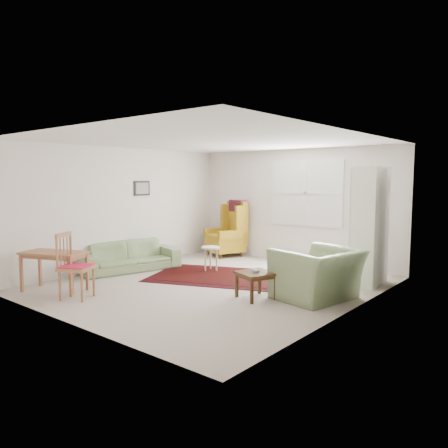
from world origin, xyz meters
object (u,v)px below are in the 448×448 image
Objects in this scene: sofa at (129,251)px; wingback_chair at (225,228)px; armchair at (318,269)px; desk at (55,271)px; coffee_table at (256,285)px; stool at (211,259)px; cabinet at (370,226)px; desk_chair at (76,266)px.

sofa is 2.59m from wingback_chair.
armchair reaches higher than desk.
stool is at bearing 149.96° from coffee_table.
wingback_chair is 2.70× the size of stool.
coffee_table is (3.20, -0.07, -0.19)m from sofa.
desk reaches higher than stool.
cabinet reaches higher than stool.
coffee_table is at bearing 31.68° from desk.
sofa is at bearing 1.64° from desk_chair.
cabinet is 4.96m from desk_chair.
sofa is 4.03× the size of stool.
wingback_chair is (0.44, 2.54, 0.27)m from sofa.
cabinet is at bearing 63.77° from coffee_table.
coffee_table is 0.25× the size of cabinet.
sofa is 1.92× the size of desk.
stool is (0.86, -1.51, -0.42)m from wingback_chair.
wingback_chair is at bearing -108.22° from armchair.
stool is (1.31, 1.03, -0.16)m from sofa.
stool is 0.24× the size of cabinet.
sofa is 3.98m from armchair.
armchair is 1.17× the size of desk_chair.
wingback_chair is at bearing 119.75° from stool.
desk reaches higher than coffee_table.
coffee_table is 2.41m from cabinet.
sofa is 1.86m from desk.
wingback_chair is at bearing -20.23° from desk_chair.
desk is at bearing -45.18° from armchair.
stool is at bearing -164.76° from cabinet.
sofa is 4.68m from cabinet.
armchair is 2.70m from stool.
cabinet reaches higher than desk_chair.
armchair is 4.05m from wingback_chair.
sofa is 3.89× the size of coffee_table.
armchair is 0.99m from coffee_table.
armchair reaches higher than coffee_table.
armchair is 2.34× the size of coffee_table.
wingback_chair is (-3.51, 2.02, 0.20)m from armchair.
wingback_chair is 1.79m from stool.
armchair reaches higher than stool.
wingback_chair is 4.37m from desk.
coffee_table is at bearing -30.04° from stool.
sofa is 3.21m from coffee_table.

